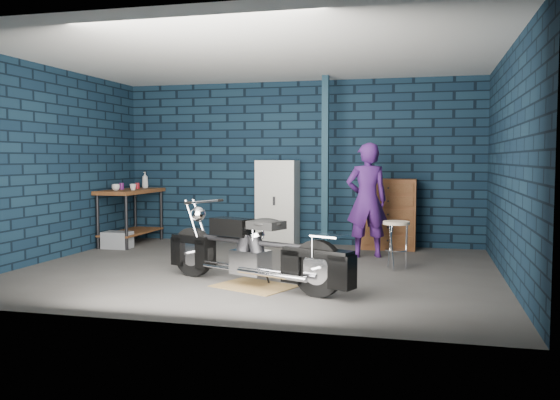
# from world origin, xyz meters

# --- Properties ---
(ground) EXTENTS (6.00, 6.00, 0.00)m
(ground) POSITION_xyz_m (0.00, 0.00, 0.00)
(ground) COLOR #464442
(ground) RESTS_ON ground
(room_walls) EXTENTS (6.02, 5.01, 2.71)m
(room_walls) POSITION_xyz_m (0.00, 0.55, 1.90)
(room_walls) COLOR black
(room_walls) RESTS_ON ground
(support_post) EXTENTS (0.10, 0.10, 2.70)m
(support_post) POSITION_xyz_m (0.55, 1.95, 1.35)
(support_post) COLOR #132D3C
(support_post) RESTS_ON ground
(workbench) EXTENTS (0.60, 1.40, 0.91)m
(workbench) POSITION_xyz_m (-2.68, 1.75, 0.46)
(workbench) COLOR brown
(workbench) RESTS_ON ground
(drip_mat) EXTENTS (1.01, 0.90, 0.01)m
(drip_mat) POSITION_xyz_m (0.25, -0.92, 0.00)
(drip_mat) COLOR brown
(drip_mat) RESTS_ON ground
(motorcycle) EXTENTS (2.17, 1.35, 0.93)m
(motorcycle) POSITION_xyz_m (0.25, -0.92, 0.47)
(motorcycle) COLOR black
(motorcycle) RESTS_ON ground
(person) EXTENTS (0.69, 0.56, 1.65)m
(person) POSITION_xyz_m (1.26, 1.38, 0.82)
(person) COLOR #451B68
(person) RESTS_ON ground
(storage_bin) EXTENTS (0.43, 0.30, 0.27)m
(storage_bin) POSITION_xyz_m (-2.66, 1.25, 0.13)
(storage_bin) COLOR gray
(storage_bin) RESTS_ON ground
(locker) EXTENTS (0.65, 0.46, 1.39)m
(locker) POSITION_xyz_m (-0.29, 2.23, 0.70)
(locker) COLOR silver
(locker) RESTS_ON ground
(tool_chest) EXTENTS (0.83, 0.46, 1.10)m
(tool_chest) POSITION_xyz_m (1.52, 2.23, 0.55)
(tool_chest) COLOR brown
(tool_chest) RESTS_ON ground
(shop_stool) EXTENTS (0.38, 0.38, 0.62)m
(shop_stool) POSITION_xyz_m (1.72, 0.51, 0.31)
(shop_stool) COLOR beige
(shop_stool) RESTS_ON ground
(cup_a) EXTENTS (0.16, 0.16, 0.10)m
(cup_a) POSITION_xyz_m (-2.76, 1.41, 0.96)
(cup_a) COLOR beige
(cup_a) RESTS_ON workbench
(cup_b) EXTENTS (0.14, 0.14, 0.10)m
(cup_b) POSITION_xyz_m (-2.55, 1.58, 0.96)
(cup_b) COLOR beige
(cup_b) RESTS_ON workbench
(mug_purple) EXTENTS (0.09, 0.09, 0.11)m
(mug_purple) POSITION_xyz_m (-2.81, 1.68, 0.96)
(mug_purple) COLOR #59175E
(mug_purple) RESTS_ON workbench
(mug_red) EXTENTS (0.07, 0.07, 0.10)m
(mug_red) POSITION_xyz_m (-2.69, 2.00, 0.96)
(mug_red) COLOR maroon
(mug_red) RESTS_ON workbench
(bottle) EXTENTS (0.12, 0.12, 0.28)m
(bottle) POSITION_xyz_m (-2.68, 2.27, 1.05)
(bottle) COLOR gray
(bottle) RESTS_ON workbench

